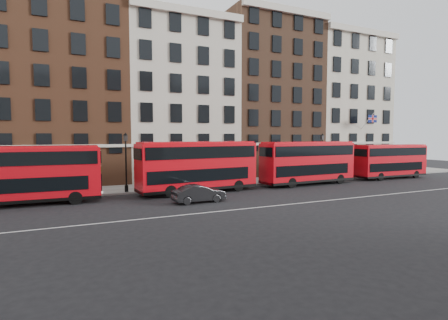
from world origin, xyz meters
name	(u,v)px	position (x,y,z in m)	size (l,w,h in m)	color
ground	(246,203)	(0.00, 0.00, 0.00)	(120.00, 120.00, 0.00)	black
pavement	(198,185)	(0.00, 10.50, 0.07)	(80.00, 5.00, 0.15)	gray
kerb	(207,188)	(0.00, 8.00, 0.08)	(80.00, 0.30, 0.16)	gray
road_centre_line	(259,207)	(0.00, -2.00, 0.01)	(70.00, 0.12, 0.01)	white
building_terrace	(174,94)	(-0.31, 17.88, 10.24)	(64.00, 11.95, 22.00)	#B6B09D
bus_a	(25,174)	(-15.50, 6.07, 2.38)	(10.66, 2.91, 4.44)	red
bus_b	(198,165)	(-1.74, 6.06, 2.50)	(11.30, 3.61, 4.67)	red
bus_c	(308,162)	(10.72, 6.06, 2.45)	(11.02, 3.19, 4.58)	red
bus_d	(390,160)	(23.17, 6.06, 2.22)	(9.88, 2.53, 4.13)	red
car_front	(199,194)	(-3.30, 1.66, 0.69)	(1.46, 4.19, 1.38)	black
lamp_post_left	(126,159)	(-7.74, 8.35, 3.08)	(0.44, 0.44, 5.33)	black
lamp_post_right	(322,154)	(15.25, 9.11, 3.08)	(0.44, 0.44, 5.33)	black
traffic_light	(368,158)	(22.11, 8.51, 2.45)	(0.25, 0.45, 3.27)	black
iron_railings	(191,177)	(0.00, 12.70, 0.65)	(6.60, 0.06, 1.00)	black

